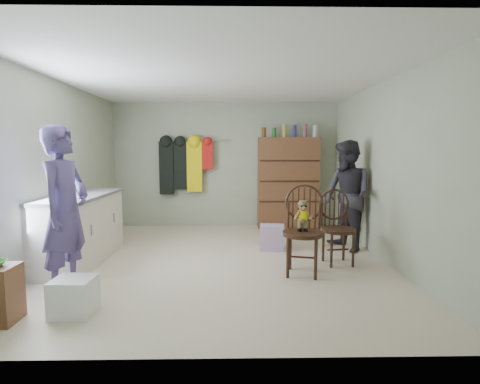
{
  "coord_description": "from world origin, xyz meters",
  "views": [
    {
      "loc": [
        0.15,
        -5.13,
        1.53
      ],
      "look_at": [
        0.25,
        0.2,
        0.95
      ],
      "focal_mm": 28.0,
      "sensor_mm": 36.0,
      "label": 1
    }
  ],
  "objects_px": {
    "chair_front": "(303,224)",
    "chair_far": "(337,224)",
    "counter": "(82,228)",
    "dresser": "(288,182)"
  },
  "relations": [
    {
      "from": "counter",
      "to": "dresser",
      "type": "bearing_deg",
      "value": 35.68
    },
    {
      "from": "chair_front",
      "to": "chair_far",
      "type": "height_order",
      "value": "chair_front"
    },
    {
      "from": "counter",
      "to": "chair_front",
      "type": "height_order",
      "value": "chair_front"
    },
    {
      "from": "chair_far",
      "to": "dresser",
      "type": "bearing_deg",
      "value": 90.93
    },
    {
      "from": "chair_front",
      "to": "dresser",
      "type": "relative_size",
      "value": 0.54
    },
    {
      "from": "chair_front",
      "to": "chair_far",
      "type": "xyz_separation_m",
      "value": [
        0.55,
        0.43,
        -0.08
      ]
    },
    {
      "from": "counter",
      "to": "chair_far",
      "type": "xyz_separation_m",
      "value": [
        3.52,
        -0.12,
        0.07
      ]
    },
    {
      "from": "chair_far",
      "to": "dresser",
      "type": "height_order",
      "value": "dresser"
    },
    {
      "from": "chair_front",
      "to": "dresser",
      "type": "height_order",
      "value": "dresser"
    },
    {
      "from": "dresser",
      "to": "chair_front",
      "type": "bearing_deg",
      "value": -94.54
    }
  ]
}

